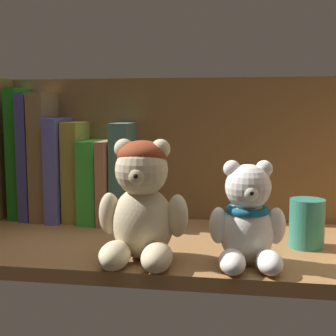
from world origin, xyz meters
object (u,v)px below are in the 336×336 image
book_1 (34,156)px  book_3 (63,168)px  teddy_bear_smaller (248,221)px  book_0 (22,153)px  book_2 (48,156)px  book_7 (125,172)px  book_6 (111,180)px  book_4 (78,171)px  teddy_bear_larger (141,204)px  pillar_candle (307,224)px  book_5 (96,180)px

book_1 → book_3: size_ratio=1.23×
book_1 → teddy_bear_smaller: size_ratio=1.68×
book_0 → book_3: (8.34, 0.00, -2.78)cm
book_2 → book_7: 15.56cm
book_6 → book_7: size_ratio=0.83×
book_4 → teddy_bear_larger: (17.40, -23.23, -1.27)cm
book_2 → pillar_candle: 49.64cm
book_5 → teddy_bear_larger: 27.06cm
book_2 → book_5: (9.66, 0.00, -4.41)cm
book_3 → book_4: size_ratio=1.04×
pillar_candle → book_4: bearing=161.8°
book_4 → teddy_bear_larger: bearing=-53.2°
book_6 → teddy_bear_smaller: bearing=-42.0°
book_2 → pillar_candle: (47.06, -13.42, -8.30)cm
book_1 → book_3: book_1 is taller
book_1 → book_2: bearing=0.0°
teddy_bear_larger → book_0: bearing=141.1°
book_5 → book_6: (2.82, 0.00, 0.03)cm
book_0 → book_4: (11.40, 0.00, -3.15)cm
book_4 → teddy_bear_smaller: size_ratio=1.31×
book_7 → teddy_bear_smaller: bearing=-45.3°
book_2 → book_6: (12.49, 0.00, -4.38)cm
book_6 → pillar_candle: book_6 is taller
book_6 → book_0: bearing=180.0°
pillar_candle → book_6: bearing=158.8°
book_4 → book_5: size_ratio=1.22×
book_4 → teddy_bear_smaller: book_4 is taller
teddy_bear_larger → teddy_bear_smaller: size_ratio=1.19×
book_2 → book_5: 10.62cm
book_5 → book_2: bearing=180.0°
book_4 → book_1: bearing=180.0°
pillar_candle → book_2: bearing=164.1°
book_1 → teddy_bear_larger: (26.37, -23.23, -3.89)cm
pillar_candle → book_5: bearing=160.3°
book_5 → book_7: bearing=0.0°
book_3 → teddy_bear_larger: 31.00cm
book_6 → teddy_bear_larger: bearing=-64.5°
book_6 → book_4: bearing=180.0°
book_2 → book_7: book_2 is taller
book_3 → book_5: (6.58, 0.00, -2.07)cm
book_2 → book_6: size_ratio=1.57×
book_4 → teddy_bear_smaller: (31.91, -23.00, -3.23)cm
book_3 → book_6: size_ratio=1.27×
book_3 → book_5: bearing=0.0°
teddy_bear_larger → pillar_candle: size_ratio=2.28×
book_2 → book_3: bearing=0.0°
book_5 → book_6: 2.82cm
book_1 → book_4: (8.96, 0.00, -2.62)cm
teddy_bear_smaller → book_4: bearing=144.2°
book_4 → book_7: (9.17, 0.00, -0.07)cm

